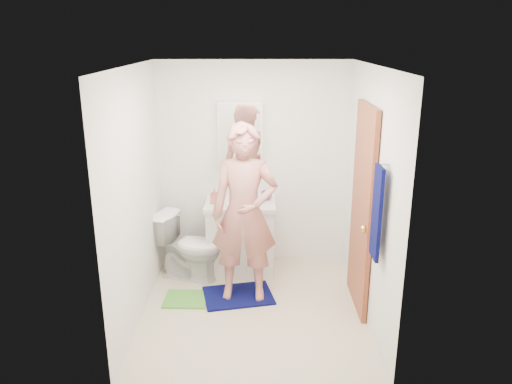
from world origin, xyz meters
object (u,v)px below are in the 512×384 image
at_px(soap_dispenser, 214,196).
at_px(toothbrush_cup, 267,196).
at_px(toilet, 190,246).
at_px(medicine_cabinet, 240,132).
at_px(man, 245,214).
at_px(towel, 377,213).
at_px(vanity_cabinet, 241,238).

distance_m(soap_dispenser, toothbrush_cup, 0.60).
bearing_deg(toilet, medicine_cabinet, -35.53).
height_order(medicine_cabinet, man, medicine_cabinet).
distance_m(toilet, toothbrush_cup, 1.05).
relative_size(towel, man, 0.44).
bearing_deg(medicine_cabinet, vanity_cabinet, -90.00).
xyz_separation_m(medicine_cabinet, man, (0.06, -0.88, -0.66)).
xyz_separation_m(vanity_cabinet, toilet, (-0.57, -0.18, -0.02)).
height_order(towel, man, man).
height_order(medicine_cabinet, toilet, medicine_cabinet).
bearing_deg(soap_dispenser, man, -59.17).
height_order(medicine_cabinet, towel, medicine_cabinet).
bearing_deg(toilet, vanity_cabinet, -53.36).
height_order(toilet, soap_dispenser, soap_dispenser).
relative_size(toilet, soap_dispenser, 4.26).
bearing_deg(toothbrush_cup, soap_dispenser, -167.71).
height_order(toilet, man, man).
relative_size(soap_dispenser, man, 0.10).
xyz_separation_m(toilet, toothbrush_cup, (0.87, 0.24, 0.52)).
xyz_separation_m(soap_dispenser, toothbrush_cup, (0.59, 0.13, -0.04)).
bearing_deg(toothbrush_cup, man, -108.25).
height_order(soap_dispenser, man, man).
height_order(vanity_cabinet, man, man).
height_order(medicine_cabinet, toothbrush_cup, medicine_cabinet).
distance_m(medicine_cabinet, towel, 2.11).
distance_m(medicine_cabinet, soap_dispenser, 0.78).
height_order(towel, toilet, towel).
bearing_deg(towel, soap_dispenser, 135.94).
bearing_deg(man, toilet, 145.90).
xyz_separation_m(vanity_cabinet, man, (0.06, -0.65, 0.54)).
bearing_deg(toilet, toothbrush_cup, -55.16).
bearing_deg(toilet, towel, -107.46).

